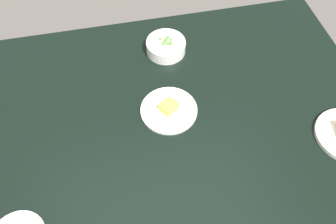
% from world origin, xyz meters
% --- Properties ---
extents(dining_table, '(1.59, 1.09, 0.04)m').
position_xyz_m(dining_table, '(0.00, 0.00, 0.02)').
color(dining_table, black).
rests_on(dining_table, ground).
extents(bowl_peas, '(0.17, 0.17, 0.07)m').
position_xyz_m(bowl_peas, '(0.06, 0.33, 0.07)').
color(bowl_peas, white).
rests_on(bowl_peas, dining_table).
extents(plate_cheese, '(0.21, 0.21, 0.04)m').
position_xyz_m(plate_cheese, '(0.01, 0.02, 0.05)').
color(plate_cheese, white).
rests_on(plate_cheese, dining_table).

